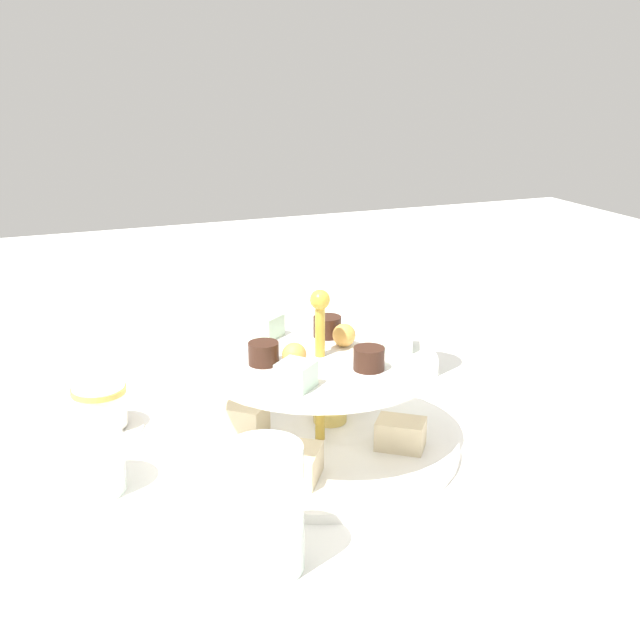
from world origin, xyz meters
TOP-DOWN VIEW (x-y plane):
  - ground_plane at (0.00, 0.00)m, footprint 2.40×2.40m
  - tiered_serving_stand at (0.00, -0.00)m, footprint 0.29×0.29m
  - water_glass_tall_right at (0.15, -0.18)m, footprint 0.07×0.07m
  - water_glass_short_left at (0.00, 0.23)m, footprint 0.06×0.06m
  - teacup_with_saucer at (0.13, 0.21)m, footprint 0.09×0.09m
  - butter_knife_left at (-0.18, -0.21)m, footprint 0.15×0.11m
  - butter_knife_right at (0.27, 0.06)m, footprint 0.03×0.17m
  - water_glass_mid_back at (-0.17, 0.11)m, footprint 0.06×0.06m

SIDE VIEW (x-z plane):
  - ground_plane at x=0.00m, z-range 0.00..0.00m
  - butter_knife_left at x=-0.18m, z-range 0.00..0.00m
  - butter_knife_right at x=0.27m, z-range 0.00..0.00m
  - teacup_with_saucer at x=0.13m, z-range 0.00..0.05m
  - water_glass_short_left at x=0.00m, z-range 0.00..0.07m
  - tiered_serving_stand at x=0.00m, z-range -0.04..0.13m
  - water_glass_mid_back at x=-0.17m, z-range 0.00..0.11m
  - water_glass_tall_right at x=0.15m, z-range 0.00..0.12m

